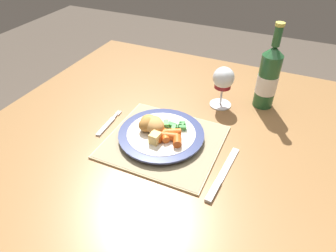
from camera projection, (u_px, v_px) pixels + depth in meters
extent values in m
cube|color=olive|center=(175.00, 134.00, 0.94)|extent=(1.15, 1.07, 0.04)
cube|color=olive|center=(122.00, 112.00, 1.68)|extent=(0.06, 0.06, 0.70)
cube|color=olive|center=(323.00, 167.00, 1.34)|extent=(0.06, 0.06, 0.70)
cube|color=#CCB789|center=(164.00, 142.00, 0.87)|extent=(0.32, 0.29, 0.01)
cube|color=gray|center=(164.00, 141.00, 0.87)|extent=(0.31, 0.29, 0.00)
cylinder|color=silver|center=(161.00, 136.00, 0.88)|extent=(0.21, 0.21, 0.01)
cylinder|color=navy|center=(161.00, 134.00, 0.87)|extent=(0.25, 0.25, 0.01)
cylinder|color=silver|center=(161.00, 133.00, 0.87)|extent=(0.20, 0.20, 0.00)
ellipsoid|color=tan|center=(154.00, 125.00, 0.86)|extent=(0.08, 0.08, 0.04)
ellipsoid|color=#B77F3D|center=(149.00, 121.00, 0.89)|extent=(0.07, 0.07, 0.03)
ellipsoid|color=tan|center=(152.00, 124.00, 0.87)|extent=(0.08, 0.08, 0.04)
ellipsoid|color=#A87033|center=(148.00, 124.00, 0.87)|extent=(0.07, 0.07, 0.04)
cube|color=#338438|center=(182.00, 124.00, 0.90)|extent=(0.02, 0.02, 0.01)
cube|color=#338438|center=(173.00, 131.00, 0.87)|extent=(0.02, 0.02, 0.01)
cube|color=#338438|center=(183.00, 127.00, 0.88)|extent=(0.03, 0.02, 0.01)
cube|color=#4CA84C|center=(166.00, 123.00, 0.89)|extent=(0.02, 0.03, 0.01)
cube|color=#338438|center=(180.00, 127.00, 0.89)|extent=(0.01, 0.02, 0.01)
cube|color=#338438|center=(172.00, 124.00, 0.89)|extent=(0.02, 0.01, 0.01)
cube|color=#338438|center=(173.00, 125.00, 0.88)|extent=(0.03, 0.02, 0.01)
cube|color=#4CA84C|center=(174.00, 128.00, 0.87)|extent=(0.02, 0.02, 0.01)
cube|color=#4CA84C|center=(180.00, 126.00, 0.89)|extent=(0.02, 0.03, 0.01)
cylinder|color=orange|center=(164.00, 135.00, 0.85)|extent=(0.05, 0.05, 0.02)
cylinder|color=#CC5119|center=(156.00, 138.00, 0.84)|extent=(0.03, 0.02, 0.02)
cylinder|color=#CC5119|center=(177.00, 141.00, 0.82)|extent=(0.03, 0.04, 0.02)
cylinder|color=orange|center=(173.00, 132.00, 0.86)|extent=(0.05, 0.04, 0.02)
cylinder|color=#CC5119|center=(169.00, 136.00, 0.84)|extent=(0.05, 0.04, 0.02)
cube|color=silver|center=(106.00, 126.00, 0.93)|extent=(0.02, 0.10, 0.01)
cube|color=silver|center=(115.00, 117.00, 0.97)|extent=(0.01, 0.02, 0.01)
cube|color=silver|center=(120.00, 114.00, 0.99)|extent=(0.00, 0.02, 0.00)
cube|color=silver|center=(118.00, 113.00, 0.99)|extent=(0.00, 0.02, 0.00)
cube|color=silver|center=(117.00, 113.00, 0.99)|extent=(0.00, 0.02, 0.00)
cube|color=silver|center=(116.00, 113.00, 0.99)|extent=(0.00, 0.02, 0.00)
cube|color=silver|center=(228.00, 165.00, 0.80)|extent=(0.03, 0.14, 0.00)
cube|color=#B2B2B7|center=(213.00, 191.00, 0.73)|extent=(0.02, 0.07, 0.01)
cylinder|color=silver|center=(220.00, 104.00, 1.03)|extent=(0.07, 0.07, 0.00)
cylinder|color=silver|center=(221.00, 96.00, 1.01)|extent=(0.01, 0.01, 0.07)
ellipsoid|color=silver|center=(224.00, 78.00, 0.97)|extent=(0.07, 0.07, 0.07)
cylinder|color=maroon|center=(223.00, 84.00, 0.98)|extent=(0.06, 0.06, 0.02)
cylinder|color=#23562D|center=(267.00, 81.00, 0.98)|extent=(0.07, 0.07, 0.18)
cone|color=#23562D|center=(274.00, 51.00, 0.91)|extent=(0.07, 0.07, 0.03)
cylinder|color=#23562D|center=(278.00, 36.00, 0.89)|extent=(0.02, 0.02, 0.06)
cylinder|color=#BFB74C|center=(280.00, 24.00, 0.87)|extent=(0.03, 0.03, 0.01)
cylinder|color=white|center=(267.00, 84.00, 0.99)|extent=(0.07, 0.07, 0.06)
cube|color=#E5BC66|center=(155.00, 137.00, 0.84)|extent=(0.03, 0.02, 0.02)
cube|color=#E5BC66|center=(155.00, 138.00, 0.83)|extent=(0.03, 0.03, 0.03)
cube|color=gold|center=(157.00, 139.00, 0.83)|extent=(0.02, 0.02, 0.02)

